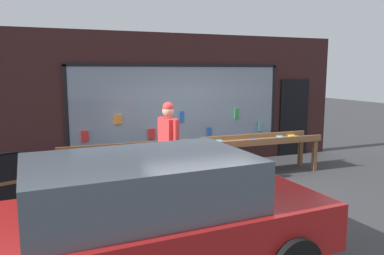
# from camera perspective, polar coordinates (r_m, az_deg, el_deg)

# --- Properties ---
(ground_plane) EXTENTS (40.00, 40.00, 0.00)m
(ground_plane) POSITION_cam_1_polar(r_m,az_deg,el_deg) (7.31, 4.09, -9.91)
(ground_plane) COLOR #38383A
(shopfront_facade) EXTENTS (8.91, 0.29, 3.21)m
(shopfront_facade) POSITION_cam_1_polar(r_m,az_deg,el_deg) (9.19, -2.01, 4.06)
(shopfront_facade) COLOR #331919
(shopfront_facade) RESTS_ON ground_plane
(display_table_left) EXTENTS (2.74, 0.69, 0.86)m
(display_table_left) POSITION_cam_1_polar(r_m,az_deg,el_deg) (7.52, -9.65, -4.00)
(display_table_left) COLOR brown
(display_table_left) RESTS_ON ground_plane
(display_table_right) EXTENTS (2.74, 0.75, 0.86)m
(display_table_right) POSITION_cam_1_polar(r_m,az_deg,el_deg) (8.66, 10.56, -2.34)
(display_table_right) COLOR brown
(display_table_right) RESTS_ON ground_plane
(person_browsing) EXTENTS (0.30, 0.67, 1.74)m
(person_browsing) POSITION_cam_1_polar(r_m,az_deg,el_deg) (7.16, -3.62, -1.78)
(person_browsing) COLOR #2D334C
(person_browsing) RESTS_ON ground_plane
(small_dog) EXTENTS (0.23, 0.52, 0.40)m
(small_dog) POSITION_cam_1_polar(r_m,az_deg,el_deg) (7.33, 0.86, -7.59)
(small_dog) COLOR #99724C
(small_dog) RESTS_ON ground_plane
(sandwich_board_sign) EXTENTS (0.75, 0.79, 0.91)m
(sandwich_board_sign) POSITION_cam_1_polar(r_m,az_deg,el_deg) (7.23, -26.62, -7.21)
(sandwich_board_sign) COLOR black
(sandwich_board_sign) RESTS_ON ground_plane
(parked_car) EXTENTS (4.34, 2.07, 1.41)m
(parked_car) POSITION_cam_1_polar(r_m,az_deg,el_deg) (4.24, -7.68, -13.34)
(parked_car) COLOR #A51919
(parked_car) RESTS_ON ground_plane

